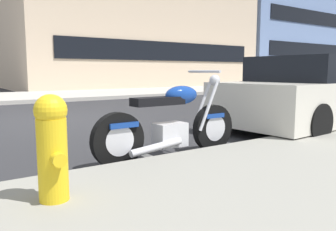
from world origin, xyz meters
TOP-DOWN VIEW (x-y plane):
  - ground_plane at (0.00, 0.00)m, footprint 260.00×260.00m
  - sidewalk_far_curb at (12.00, 6.91)m, footprint 120.00×5.00m
  - parking_stall_stripe at (0.00, -3.81)m, footprint 0.12×2.20m
  - parked_motorcycle at (0.20, -4.26)m, footprint 2.12×0.62m
  - parked_car_behind_motorcycle at (3.91, -3.88)m, footprint 4.39×2.07m
  - fire_hydrant at (-1.57, -5.22)m, footprint 0.24×0.36m
  - townhouse_near_left at (9.42, 14.94)m, footprint 15.76×11.54m
  - townhouse_mid_block at (24.36, 14.76)m, footprint 13.33×11.18m

SIDE VIEW (x-z plane):
  - ground_plane at x=0.00m, z-range 0.00..0.00m
  - parking_stall_stripe at x=0.00m, z-range 0.00..0.01m
  - sidewalk_far_curb at x=12.00m, z-range 0.00..0.14m
  - parked_motorcycle at x=0.20m, z-range -0.13..0.99m
  - fire_hydrant at x=-1.57m, z-range 0.16..0.97m
  - parked_car_behind_motorcycle at x=3.91m, z-range -0.04..1.34m
  - townhouse_near_left at x=9.42m, z-range 0.00..10.27m
  - townhouse_mid_block at x=24.36m, z-range 0.00..12.83m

